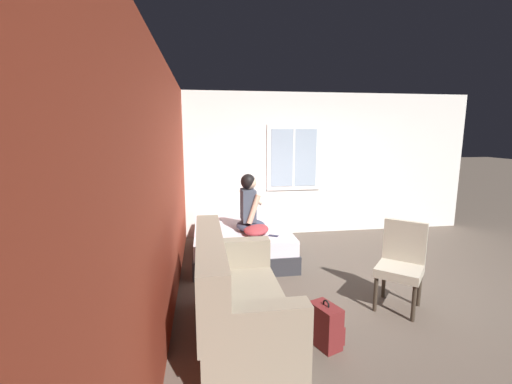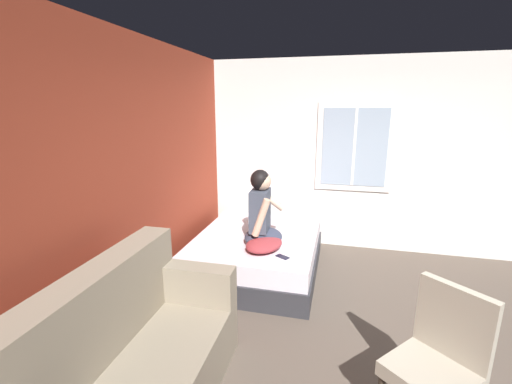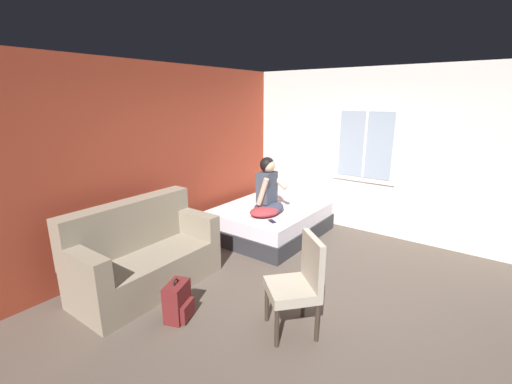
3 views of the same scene
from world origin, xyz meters
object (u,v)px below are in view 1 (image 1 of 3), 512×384
Objects in this scene: bed at (241,241)px; cell_phone at (273,236)px; side_chair at (401,262)px; person_seated at (250,208)px; couch at (235,302)px; throw_pillow at (256,229)px; backpack at (326,326)px.

cell_phone is (-0.56, -0.41, 0.25)m from bed.
side_chair is 1.12× the size of person_seated.
bed is 1.84× the size of side_chair.
person_seated is at bearing 71.89° from cell_phone.
person_seated is (-0.23, -0.11, 0.60)m from bed.
bed is 0.65m from person_seated.
person_seated is 0.57m from cell_phone.
couch is 1.85m from cell_phone.
throw_pillow is at bearing -156.45° from bed.
side_chair is at bearing -135.52° from throw_pillow.
person_seated is 0.35m from throw_pillow.
couch is 2.12m from person_seated.
throw_pillow is (-0.42, -0.18, 0.31)m from bed.
backpack is at bearing -167.83° from bed.
side_chair reaches higher than bed.
bed is 12.54× the size of cell_phone.
throw_pillow is (1.46, 1.43, 0.02)m from side_chair.
person_seated is at bearing 42.35° from side_chair.
cell_phone is (1.71, -0.72, 0.09)m from couch.
throw_pillow is (2.04, 0.35, 0.36)m from backpack.
person_seated is 6.08× the size of cell_phone.
side_chair reaches higher than backpack.
bed is 0.56m from throw_pillow.
throw_pillow is at bearing -159.35° from person_seated.
side_chair is 2.04m from throw_pillow.
cell_phone is at bearing -22.79° from couch.
couch is (-2.26, 0.30, 0.16)m from bed.
backpack is (-0.20, -0.83, -0.20)m from couch.
person_seated reaches higher than couch.
bed is at bearing 40.69° from side_chair.
throw_pillow reaches higher than cell_phone.
person_seated is at bearing -154.11° from bed.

